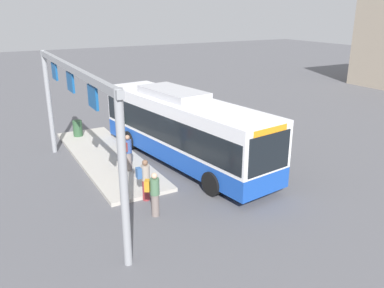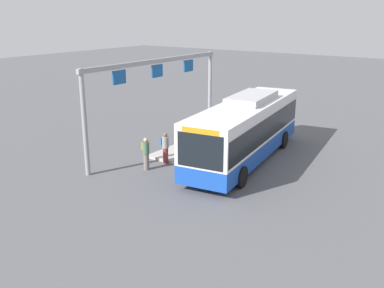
{
  "view_description": "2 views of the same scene",
  "coord_description": "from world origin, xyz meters",
  "px_view_note": "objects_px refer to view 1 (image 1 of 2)",
  "views": [
    {
      "loc": [
        15.84,
        -8.33,
        7.08
      ],
      "look_at": [
        1.76,
        -0.51,
        1.54
      ],
      "focal_mm": 36.94,
      "sensor_mm": 36.0,
      "label": 1
    },
    {
      "loc": [
        19.87,
        10.63,
        7.7
      ],
      "look_at": [
        2.42,
        -1.75,
        1.2
      ],
      "focal_mm": 41.02,
      "sensor_mm": 36.0,
      "label": 2
    }
  ],
  "objects_px": {
    "person_waiting_near": "(145,179)",
    "trash_bin": "(78,128)",
    "bus_main": "(183,126)",
    "person_boarding": "(154,193)",
    "person_waiting_mid": "(128,152)"
  },
  "relations": [
    {
      "from": "trash_bin",
      "to": "person_waiting_near",
      "type": "bearing_deg",
      "value": 2.47
    },
    {
      "from": "bus_main",
      "to": "person_boarding",
      "type": "height_order",
      "value": "bus_main"
    },
    {
      "from": "person_waiting_mid",
      "to": "trash_bin",
      "type": "bearing_deg",
      "value": 66.77
    },
    {
      "from": "bus_main",
      "to": "trash_bin",
      "type": "bearing_deg",
      "value": -157.89
    },
    {
      "from": "person_waiting_near",
      "to": "trash_bin",
      "type": "xyz_separation_m",
      "value": [
        -9.02,
        -0.39,
        -0.28
      ]
    },
    {
      "from": "person_boarding",
      "to": "trash_bin",
      "type": "height_order",
      "value": "person_boarding"
    },
    {
      "from": "bus_main",
      "to": "person_waiting_mid",
      "type": "height_order",
      "value": "bus_main"
    },
    {
      "from": "bus_main",
      "to": "person_waiting_mid",
      "type": "relative_size",
      "value": 6.62
    },
    {
      "from": "person_waiting_mid",
      "to": "trash_bin",
      "type": "height_order",
      "value": "person_waiting_mid"
    },
    {
      "from": "bus_main",
      "to": "trash_bin",
      "type": "relative_size",
      "value": 12.28
    },
    {
      "from": "person_boarding",
      "to": "person_waiting_near",
      "type": "relative_size",
      "value": 1.0
    },
    {
      "from": "bus_main",
      "to": "person_waiting_mid",
      "type": "xyz_separation_m",
      "value": [
        0.08,
        -2.84,
        -0.76
      ]
    },
    {
      "from": "bus_main",
      "to": "person_waiting_near",
      "type": "bearing_deg",
      "value": -56.04
    },
    {
      "from": "person_waiting_near",
      "to": "trash_bin",
      "type": "relative_size",
      "value": 1.86
    },
    {
      "from": "person_boarding",
      "to": "trash_bin",
      "type": "xyz_separation_m",
      "value": [
        -10.31,
        -0.2,
        -0.28
      ]
    }
  ]
}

